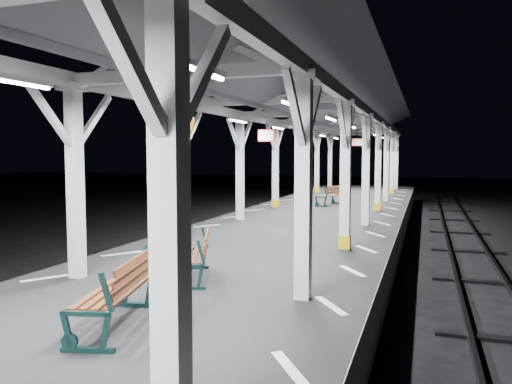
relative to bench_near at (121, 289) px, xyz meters
The scene contains 10 objects.
ground 4.18m from the bench_near, 92.48° to the left, with size 120.00×120.00×0.00m, color black.
platform 4.03m from the bench_near, 92.48° to the left, with size 6.00×50.00×1.00m, color black.
hazard_stripes_left 4.72m from the bench_near, 123.88° to the left, with size 1.00×48.00×0.01m, color silver.
hazard_stripes_right 4.54m from the bench_near, 59.68° to the left, with size 1.00×48.00×0.01m, color silver.
track_left 6.63m from the bench_near, 142.96° to the left, with size 2.20×60.00×0.16m.
track_right 6.36m from the bench_near, 38.92° to the left, with size 2.20×60.00×0.16m.
canopy 4.96m from the bench_near, 92.49° to the left, with size 5.40×49.00×4.65m.
bench_near is the anchor object (origin of this frame).
bench_mid 2.50m from the bench_near, 94.05° to the left, with size 1.06×1.58×0.80m.
bench_far 15.41m from the bench_near, 90.70° to the left, with size 0.96×1.62×0.83m.
Camera 1 is at (3.67, -9.06, 3.14)m, focal length 35.00 mm.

